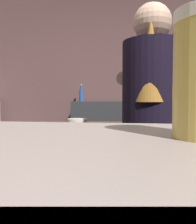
{
  "coord_description": "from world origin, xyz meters",
  "views": [
    {
      "loc": [
        0.16,
        -1.25,
        1.13
      ],
      "look_at": [
        0.08,
        -0.75,
        1.1
      ],
      "focal_mm": 38.54,
      "sensor_mm": 36.0,
      "label": 1
    }
  ],
  "objects_px": {
    "bottle_vinegar": "(135,95)",
    "mixing_bowl": "(77,121)",
    "bottle_olive_oil": "(81,95)",
    "bartender": "(151,126)",
    "chefs_knife": "(186,126)"
  },
  "relations": [
    {
      "from": "bottle_vinegar",
      "to": "mixing_bowl",
      "type": "bearing_deg",
      "value": -110.52
    },
    {
      "from": "bottle_olive_oil",
      "to": "bottle_vinegar",
      "type": "xyz_separation_m",
      "value": [
        0.73,
        -0.16,
        -0.01
      ]
    },
    {
      "from": "bartender",
      "to": "mixing_bowl",
      "type": "bearing_deg",
      "value": 58.72
    },
    {
      "from": "chefs_knife",
      "to": "bottle_olive_oil",
      "type": "xyz_separation_m",
      "value": [
        -1.11,
        1.42,
        0.26
      ]
    },
    {
      "from": "chefs_knife",
      "to": "bottle_olive_oil",
      "type": "bearing_deg",
      "value": 137.85
    },
    {
      "from": "bottle_olive_oil",
      "to": "bottle_vinegar",
      "type": "height_order",
      "value": "bottle_olive_oil"
    },
    {
      "from": "mixing_bowl",
      "to": "chefs_knife",
      "type": "relative_size",
      "value": 0.67
    },
    {
      "from": "chefs_knife",
      "to": "mixing_bowl",
      "type": "bearing_deg",
      "value": -173.07
    },
    {
      "from": "chefs_knife",
      "to": "bottle_vinegar",
      "type": "height_order",
      "value": "bottle_vinegar"
    },
    {
      "from": "bartender",
      "to": "bottle_olive_oil",
      "type": "relative_size",
      "value": 7.2
    },
    {
      "from": "mixing_bowl",
      "to": "bartender",
      "type": "bearing_deg",
      "value": -39.18
    },
    {
      "from": "mixing_bowl",
      "to": "bottle_olive_oil",
      "type": "bearing_deg",
      "value": 101.21
    },
    {
      "from": "mixing_bowl",
      "to": "chefs_knife",
      "type": "height_order",
      "value": "mixing_bowl"
    },
    {
      "from": "mixing_bowl",
      "to": "bottle_olive_oil",
      "type": "relative_size",
      "value": 0.69
    },
    {
      "from": "chefs_knife",
      "to": "bottle_vinegar",
      "type": "distance_m",
      "value": 1.34
    }
  ]
}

